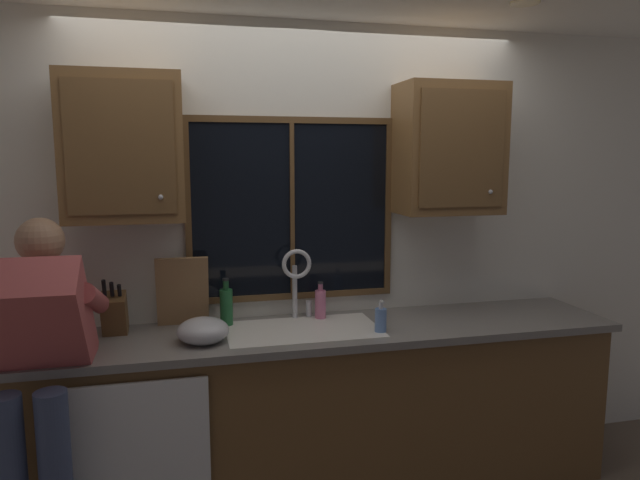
% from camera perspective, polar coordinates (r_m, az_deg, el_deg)
% --- Properties ---
extents(back_wall, '(5.62, 0.12, 2.55)m').
position_cam_1_polar(back_wall, '(3.32, -2.05, -1.14)').
color(back_wall, silver).
rests_on(back_wall, floor).
extents(ceiling_downlight_right, '(0.14, 0.14, 0.01)m').
position_cam_1_polar(ceiling_downlight_right, '(3.10, 19.75, 21.36)').
color(ceiling_downlight_right, '#FFEAB2').
extents(window_glass, '(1.10, 0.02, 0.95)m').
position_cam_1_polar(window_glass, '(3.21, -2.83, 3.04)').
color(window_glass, black).
extents(window_frame_top, '(1.17, 0.02, 0.04)m').
position_cam_1_polar(window_frame_top, '(3.19, -2.86, 11.87)').
color(window_frame_top, brown).
extents(window_frame_bottom, '(1.17, 0.02, 0.04)m').
position_cam_1_polar(window_frame_bottom, '(3.28, -2.73, -5.58)').
color(window_frame_bottom, brown).
extents(window_frame_left, '(0.03, 0.02, 0.95)m').
position_cam_1_polar(window_frame_left, '(3.14, -13.03, 2.72)').
color(window_frame_left, brown).
extents(window_frame_right, '(0.03, 0.02, 0.95)m').
position_cam_1_polar(window_frame_right, '(3.35, 6.80, 3.21)').
color(window_frame_right, brown).
extents(window_mullion_center, '(0.02, 0.02, 0.95)m').
position_cam_1_polar(window_mullion_center, '(3.19, -2.79, 3.02)').
color(window_mullion_center, brown).
extents(lower_cabinet_run, '(3.22, 0.58, 0.88)m').
position_cam_1_polar(lower_cabinet_run, '(3.24, -0.67, -16.91)').
color(lower_cabinet_run, brown).
rests_on(lower_cabinet_run, floor).
extents(countertop, '(3.28, 0.62, 0.04)m').
position_cam_1_polar(countertop, '(3.05, -0.60, -9.23)').
color(countertop, slate).
rests_on(countertop, lower_cabinet_run).
extents(dishwasher_front, '(0.60, 0.02, 0.74)m').
position_cam_1_polar(dishwasher_front, '(2.89, -17.23, -20.22)').
color(dishwasher_front, white).
extents(upper_cabinet_left, '(0.57, 0.36, 0.72)m').
position_cam_1_polar(upper_cabinet_left, '(2.99, -18.96, 8.65)').
color(upper_cabinet_left, brown).
extents(upper_cabinet_right, '(0.57, 0.36, 0.72)m').
position_cam_1_polar(upper_cabinet_right, '(3.31, 12.69, 8.82)').
color(upper_cabinet_right, brown).
extents(sink, '(0.80, 0.46, 0.21)m').
position_cam_1_polar(sink, '(3.07, -1.70, -10.63)').
color(sink, white).
rests_on(sink, lower_cabinet_run).
extents(faucet, '(0.18, 0.09, 0.40)m').
position_cam_1_polar(faucet, '(3.15, -2.27, -3.52)').
color(faucet, silver).
rests_on(faucet, countertop).
extents(person_standing, '(0.53, 0.70, 1.55)m').
position_cam_1_polar(person_standing, '(2.75, -26.53, -10.84)').
color(person_standing, '#384260').
rests_on(person_standing, floor).
extents(knife_block, '(0.12, 0.18, 0.32)m').
position_cam_1_polar(knife_block, '(3.10, -19.80, -6.97)').
color(knife_block, brown).
rests_on(knife_block, countertop).
extents(cutting_board, '(0.27, 0.10, 0.38)m').
position_cam_1_polar(cutting_board, '(3.14, -13.54, -5.03)').
color(cutting_board, '#997047').
rests_on(cutting_board, countertop).
extents(mixing_bowl, '(0.25, 0.25, 0.13)m').
position_cam_1_polar(mixing_bowl, '(2.88, -11.58, -8.85)').
color(mixing_bowl, '#B7B7BC').
rests_on(mixing_bowl, countertop).
extents(soap_dispenser, '(0.06, 0.07, 0.17)m').
position_cam_1_polar(soap_dispenser, '(3.00, 6.07, -7.88)').
color(soap_dispenser, '#668CCC').
rests_on(soap_dispenser, countertop).
extents(bottle_green_glass, '(0.07, 0.07, 0.26)m').
position_cam_1_polar(bottle_green_glass, '(3.13, -9.31, -6.49)').
color(bottle_green_glass, '#1E592D').
rests_on(bottle_green_glass, countertop).
extents(bottle_tall_clear, '(0.06, 0.06, 0.21)m').
position_cam_1_polar(bottle_tall_clear, '(3.22, 0.04, -6.32)').
color(bottle_tall_clear, pink).
rests_on(bottle_tall_clear, countertop).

